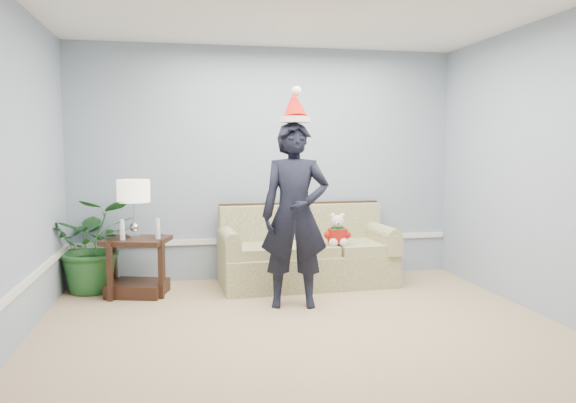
% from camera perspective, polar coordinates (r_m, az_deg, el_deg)
% --- Properties ---
extents(room_shell, '(4.54, 5.04, 2.74)m').
position_cam_1_polar(room_shell, '(4.14, 3.04, 2.91)').
color(room_shell, tan).
rests_on(room_shell, ground).
extents(wainscot_trim, '(4.49, 4.99, 0.06)m').
position_cam_1_polar(wainscot_trim, '(5.31, -12.67, -6.46)').
color(wainscot_trim, white).
rests_on(wainscot_trim, room_shell).
extents(sofa, '(1.96, 0.92, 0.90)m').
position_cam_1_polar(sofa, '(6.38, 1.82, -5.53)').
color(sofa, brown).
rests_on(sofa, room_shell).
extents(side_table, '(0.74, 0.67, 0.60)m').
position_cam_1_polar(side_table, '(6.11, -15.06, -7.01)').
color(side_table, '#351C13').
rests_on(side_table, room_shell).
extents(table_lamp, '(0.34, 0.34, 0.61)m').
position_cam_1_polar(table_lamp, '(6.05, -15.42, 0.80)').
color(table_lamp, silver).
rests_on(table_lamp, side_table).
extents(candle_pair, '(0.40, 0.05, 0.21)m').
position_cam_1_polar(candle_pair, '(5.94, -14.80, -2.81)').
color(candle_pair, silver).
rests_on(candle_pair, side_table).
extents(houseplant, '(0.93, 0.81, 1.01)m').
position_cam_1_polar(houseplant, '(6.35, -19.11, -4.17)').
color(houseplant, '#256029').
rests_on(houseplant, room_shell).
extents(man, '(0.71, 0.53, 1.78)m').
position_cam_1_polar(man, '(5.39, 0.70, -1.39)').
color(man, black).
rests_on(man, room_shell).
extents(santa_hat, '(0.30, 0.33, 0.34)m').
position_cam_1_polar(santa_hat, '(5.38, 0.68, 9.56)').
color(santa_hat, white).
rests_on(santa_hat, man).
extents(teddy_bear, '(0.25, 0.26, 0.36)m').
position_cam_1_polar(teddy_bear, '(6.19, 5.06, -3.25)').
color(teddy_bear, white).
rests_on(teddy_bear, sofa).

